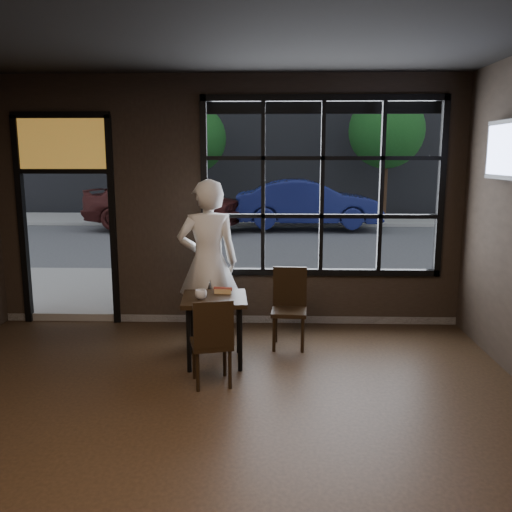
{
  "coord_description": "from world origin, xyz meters",
  "views": [
    {
      "loc": [
        0.57,
        -3.44,
        2.2
      ],
      "look_at": [
        0.4,
        2.2,
        1.15
      ],
      "focal_mm": 38.0,
      "sensor_mm": 36.0,
      "label": 1
    }
  ],
  "objects_px": {
    "man": "(208,263)",
    "chair_near": "(211,341)",
    "cafe_table": "(215,329)",
    "navy_car": "(308,203)"
  },
  "relations": [
    {
      "from": "man",
      "to": "chair_near",
      "type": "bearing_deg",
      "value": 86.47
    },
    {
      "from": "cafe_table",
      "to": "man",
      "type": "height_order",
      "value": "man"
    },
    {
      "from": "cafe_table",
      "to": "chair_near",
      "type": "height_order",
      "value": "chair_near"
    },
    {
      "from": "chair_near",
      "to": "man",
      "type": "bearing_deg",
      "value": -96.69
    },
    {
      "from": "navy_car",
      "to": "cafe_table",
      "type": "bearing_deg",
      "value": 170.22
    },
    {
      "from": "navy_car",
      "to": "chair_near",
      "type": "bearing_deg",
      "value": 170.8
    },
    {
      "from": "man",
      "to": "navy_car",
      "type": "relative_size",
      "value": 0.46
    },
    {
      "from": "chair_near",
      "to": "cafe_table",
      "type": "bearing_deg",
      "value": -101.8
    },
    {
      "from": "cafe_table",
      "to": "navy_car",
      "type": "relative_size",
      "value": 0.17
    },
    {
      "from": "chair_near",
      "to": "navy_car",
      "type": "distance_m",
      "value": 11.25
    }
  ]
}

